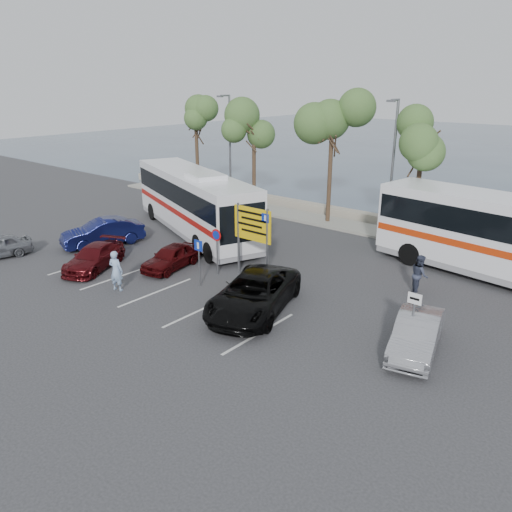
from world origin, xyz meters
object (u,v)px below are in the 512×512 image
Objects in this scene: street_lamp_left at (229,145)px; direction_sign at (253,230)px; car_blue at (103,232)px; car_maroon at (94,257)px; suv_black at (254,293)px; pedestrian_far at (420,275)px; street_lamp_right at (392,162)px; car_silver_b at (416,334)px; car_red at (171,257)px; pedestrian_near at (116,271)px; coach_bus_left at (194,204)px.

direction_sign is (11.00, -10.32, -2.17)m from street_lamp_left.
car_maroon is (3.00, -2.54, -0.16)m from car_blue.
pedestrian_far is (4.52, 6.13, 0.13)m from suv_black.
pedestrian_far is at bearing 33.89° from car_blue.
street_lamp_right reaches higher than suv_black.
direction_sign reaches higher than car_silver_b.
car_blue reaches higher than car_silver_b.
car_red is 12.09m from pedestrian_far.
pedestrian_near reaches higher than car_blue.
car_blue is (-2.50, -5.00, -1.14)m from coach_bus_left.
suv_black reaches higher than car_red.
pedestrian_far is (17.00, 5.00, 0.15)m from car_blue.
street_lamp_right reaches higher than car_red.
car_maroon is at bearing 169.79° from suv_black.
coach_bus_left is at bearing -143.54° from street_lamp_right.
suv_black reaches higher than car_blue.
coach_bus_left is 7.26× the size of pedestrian_far.
pedestrian_far is (5.00, -7.02, -3.68)m from street_lamp_right.
pedestrian_far is (-2.00, 5.00, 0.24)m from car_silver_b.
coach_bus_left is 14.53m from pedestrian_far.
coach_bus_left is at bearing -63.50° from street_lamp_left.
street_lamp_left reaches higher than car_maroon.
street_lamp_right is at bearing 106.08° from car_silver_b.
pedestrian_near is at bearing -178.06° from suv_black.
pedestrian_near is at bearing -126.06° from direction_sign.
pedestrian_far reaches higher than car_maroon.
direction_sign is 0.78× the size of car_blue.
pedestrian_near is at bearing -66.20° from coach_bus_left.
pedestrian_near reaches higher than car_maroon.
street_lamp_left is 1.73× the size of car_blue.
car_blue reaches higher than car_maroon.
direction_sign is at bearing 12.99° from car_red.
street_lamp_right reaches higher than coach_bus_left.
street_lamp_left is 13.00m from street_lamp_right.
car_silver_b is 2.25× the size of pedestrian_far.
car_silver_b is (13.00, 0.00, 0.06)m from car_red.
car_maroon is 1.14× the size of car_red.
coach_bus_left reaches higher than suv_black.
coach_bus_left is 3.21× the size of car_maroon.
pedestrian_far is at bearing 97.68° from car_silver_b.
car_red reaches higher than car_maroon.
car_maroon is 16.20m from car_silver_b.
car_blue reaches higher than car_red.
direction_sign is (-2.00, -10.32, -2.17)m from street_lamp_right.
coach_bus_left is 6.24m from car_red.
car_red is (6.00, 0.00, -0.15)m from car_blue.
car_blue is (-12.00, -12.02, -3.83)m from street_lamp_right.
direction_sign is 0.99× the size of car_red.
pedestrian_far is (6.99, 3.30, -1.51)m from direction_sign.
pedestrian_far reaches higher than car_red.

